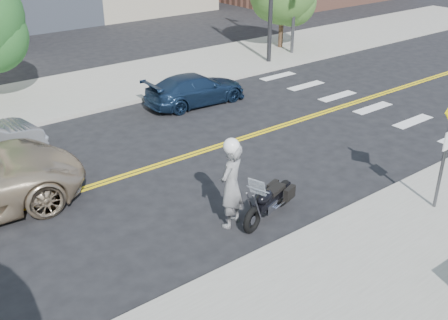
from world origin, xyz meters
name	(u,v)px	position (x,y,z in m)	size (l,w,h in m)	color
ground_plane	(151,168)	(0.00, 0.00, 0.00)	(120.00, 120.00, 0.00)	black
sidewalk_near	(362,310)	(0.00, -7.50, 0.07)	(60.00, 5.00, 0.15)	#9E9B91
sidewalk_far	(50,97)	(0.00, 7.50, 0.07)	(60.00, 5.00, 0.15)	#9E9B91
pedestrian_sign	(448,138)	(4.20, -6.31, 1.96)	(0.78, 0.08, 3.00)	#4C4C51
motorcyclist	(231,183)	(-0.03, -3.70, 1.09)	(0.88, 0.75, 2.19)	silver
motorcycle	(269,193)	(0.90, -3.98, 0.63)	(2.07, 0.63, 1.26)	black
parked_car_blue	(196,89)	(4.13, 3.62, 0.57)	(1.59, 3.92, 1.14)	#192D4B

